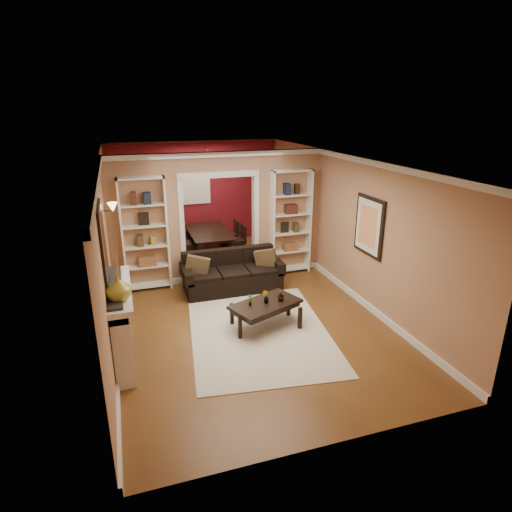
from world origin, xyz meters
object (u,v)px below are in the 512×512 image
object	(u,v)px
dining_table	(211,243)
sofa	(232,272)
coffee_table	(265,315)
bookshelf_left	(145,235)
fireplace	(123,323)
bookshelf_right	(290,223)

from	to	relation	value
dining_table	sofa	bearing A→B (deg)	179.03
coffee_table	sofa	bearing A→B (deg)	72.58
bookshelf_left	coffee_table	bearing A→B (deg)	-52.05
fireplace	dining_table	size ratio (longest dim) A/B	0.96
coffee_table	dining_table	distance (m)	3.94
sofa	dining_table	bearing A→B (deg)	89.03
sofa	bookshelf_left	size ratio (longest dim) A/B	0.88
coffee_table	fireplace	size ratio (longest dim) A/B	0.69
coffee_table	bookshelf_right	world-z (taller)	bookshelf_right
bookshelf_right	fireplace	xyz separation A→B (m)	(-3.64, -2.53, -0.57)
dining_table	bookshelf_right	bearing A→B (deg)	-139.46
fireplace	sofa	bearing A→B (deg)	42.12
bookshelf_right	dining_table	size ratio (longest dim) A/B	1.30
sofa	coffee_table	world-z (taller)	sofa
fireplace	dining_table	xyz separation A→B (m)	(2.20, 4.22, -0.27)
bookshelf_left	sofa	bearing A→B (deg)	-19.73
sofa	coffee_table	bearing A→B (deg)	-85.31
coffee_table	bookshelf_right	size ratio (longest dim) A/B	0.51
bookshelf_left	fireplace	xyz separation A→B (m)	(-0.54, -2.53, -0.57)
sofa	fireplace	bearing A→B (deg)	-137.88
coffee_table	fireplace	xyz separation A→B (m)	(-2.29, -0.28, 0.36)
coffee_table	dining_table	world-z (taller)	dining_table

